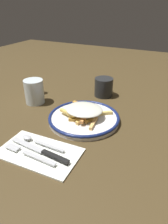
% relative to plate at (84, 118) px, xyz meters
% --- Properties ---
extents(ground_plane, '(2.60, 2.60, 0.00)m').
position_rel_plate_xyz_m(ground_plane, '(0.00, 0.00, -0.01)').
color(ground_plane, '#44351C').
extents(plate, '(0.26, 0.26, 0.02)m').
position_rel_plate_xyz_m(plate, '(0.00, 0.00, 0.00)').
color(plate, white).
rests_on(plate, ground_plane).
extents(fries_heap, '(0.14, 0.18, 0.04)m').
position_rel_plate_xyz_m(fries_heap, '(0.00, 0.00, 0.03)').
color(fries_heap, '#C98732').
rests_on(fries_heap, plate).
extents(napkin, '(0.14, 0.24, 0.01)m').
position_rel_plate_xyz_m(napkin, '(-0.22, 0.04, -0.01)').
color(napkin, white).
rests_on(napkin, ground_plane).
extents(fork, '(0.03, 0.18, 0.01)m').
position_rel_plate_xyz_m(fork, '(-0.25, 0.05, 0.00)').
color(fork, silver).
rests_on(fork, napkin).
extents(knife, '(0.04, 0.21, 0.01)m').
position_rel_plate_xyz_m(knife, '(-0.22, 0.02, 0.00)').
color(knife, black).
rests_on(knife, napkin).
extents(spoon, '(0.02, 0.15, 0.01)m').
position_rel_plate_xyz_m(spoon, '(-0.19, 0.07, 0.00)').
color(spoon, silver).
rests_on(spoon, napkin).
extents(water_glass, '(0.08, 0.08, 0.10)m').
position_rel_plate_xyz_m(water_glass, '(0.04, 0.26, 0.04)').
color(water_glass, silver).
rests_on(water_glass, ground_plane).
extents(coffee_mug, '(0.11, 0.08, 0.08)m').
position_rel_plate_xyz_m(coffee_mug, '(0.24, 0.02, 0.03)').
color(coffee_mug, '#242627').
rests_on(coffee_mug, ground_plane).
extents(salt_shaker, '(0.04, 0.04, 0.08)m').
position_rel_plate_xyz_m(salt_shaker, '(0.13, 0.30, 0.03)').
color(salt_shaker, silver).
rests_on(salt_shaker, ground_plane).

